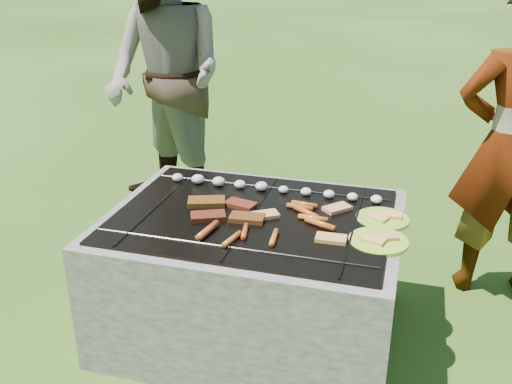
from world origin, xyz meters
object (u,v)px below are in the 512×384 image
at_px(fire_pit, 253,278).
at_px(plate_near, 378,241).
at_px(bystander, 165,79).
at_px(plate_far, 383,219).

bearing_deg(fire_pit, plate_near, -10.03).
bearing_deg(bystander, plate_far, -4.44).
distance_m(fire_pit, bystander, 1.62).
bearing_deg(bystander, fire_pit, -20.85).
height_order(fire_pit, bystander, bystander).
distance_m(fire_pit, plate_far, 0.66).
bearing_deg(fire_pit, bystander, 128.61).
xyz_separation_m(fire_pit, plate_near, (0.56, -0.10, 0.33)).
bearing_deg(fire_pit, plate_far, 11.88).
height_order(plate_far, plate_near, same).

